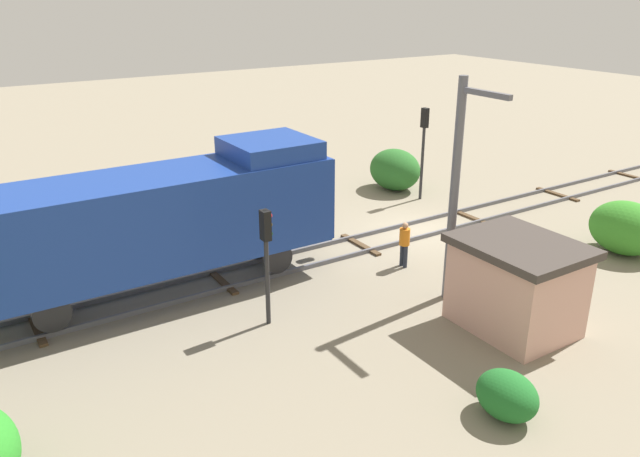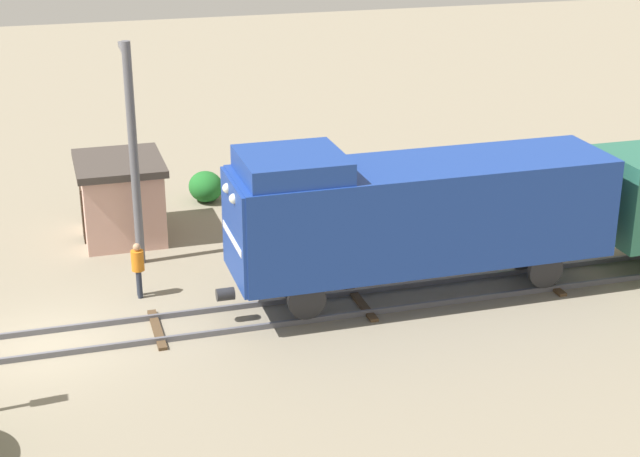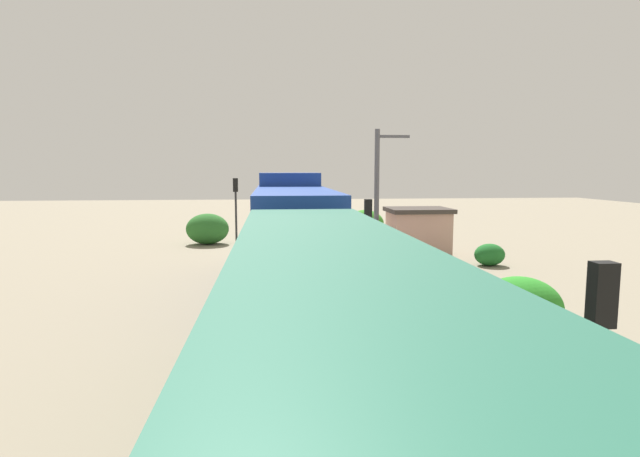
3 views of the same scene
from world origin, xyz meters
The scene contains 14 objects.
ground_plane centered at (0.00, 0.00, 0.00)m, with size 107.14×107.14×0.00m, color gray.
railway_track centered at (0.00, 0.00, 0.07)m, with size 2.40×71.43×0.16m.
locomotive centered at (0.00, 10.54, 2.77)m, with size 2.90×11.60×4.60m.
passenger_car_leading centered at (0.00, 23.87, 2.52)m, with size 2.84×14.00×3.66m.
traffic_signal_near centered at (3.20, -2.90, 3.02)m, with size 0.32×0.34×4.36m.
traffic_signal_mid centered at (-3.40, 8.86, 2.53)m, with size 0.32×0.34×3.62m.
traffic_signal_far centered at (-3.60, 24.30, 2.56)m, with size 0.32×0.34×3.66m.
worker_near_track centered at (-2.40, 2.79, 1.00)m, with size 0.38×0.38×1.70m.
catenary_mast centered at (-5.07, 3.14, 3.81)m, with size 1.94×0.28×7.13m.
relay_hut centered at (-7.50, 2.84, 1.39)m, with size 3.50×2.90×2.74m.
bush_near centered at (-6.22, 17.13, 0.92)m, with size 2.53×2.07×1.84m, color #2A8A26.
bush_mid centered at (-10.28, 6.22, 0.57)m, with size 1.56×1.28×1.14m, color #1E6626.
bush_far centered at (5.08, -2.81, 1.02)m, with size 2.80×2.29×2.03m, color #286526.
bush_back centered at (-5.92, -5.09, 1.01)m, with size 2.77×2.27×2.02m, color #358526.
Camera 3 is at (0.86, 30.51, 4.89)m, focal length 28.00 mm.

